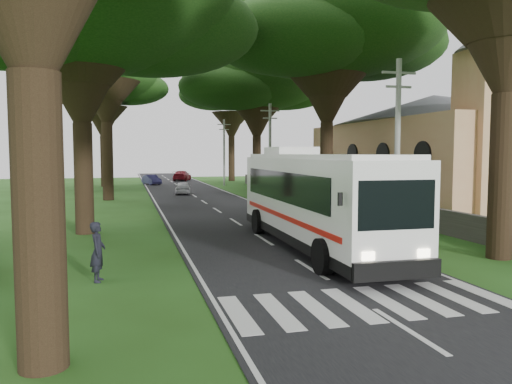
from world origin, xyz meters
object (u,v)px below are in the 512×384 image
pole_far (224,151)px  distant_car_c (182,176)px  pole_near (397,148)px  church (434,141)px  distant_car_b (151,180)px  pedestrian (98,252)px  distant_car_a (183,188)px  pole_mid (270,150)px  coach_bus (314,198)px

pole_far → distant_car_c: 13.11m
pole_near → church: bearing=51.5°
pole_near → distant_car_b: size_ratio=2.18×
pole_far → pedestrian: bearing=-105.8°
church → distant_car_a: size_ratio=6.68×
pole_mid → pole_far: (0.00, 20.00, 0.00)m
church → pole_mid: bearing=160.2°
distant_car_b → pole_far: bearing=-43.8°
pole_mid → distant_car_c: (-3.84, 32.05, -3.44)m
church → pole_far: 27.41m
pole_far → pedestrian: size_ratio=4.32×
pole_near → pole_far: same height
pole_near → coach_bus: pole_near is taller
pole_near → pole_mid: size_ratio=1.00×
pole_mid → pedestrian: size_ratio=4.32×
pole_mid → coach_bus: pole_mid is taller
pole_mid → distant_car_b: size_ratio=2.18×
coach_bus → distant_car_b: (-4.54, 44.23, -1.46)m
distant_car_b → distant_car_c: bearing=41.1°
pole_far → coach_bus: 40.57m
church → pole_mid: size_ratio=3.00×
distant_car_c → church: bearing=130.9°
pole_far → distant_car_b: (-8.50, 3.91, -3.54)m
pole_near → coach_bus: 4.49m
pole_far → coach_bus: pole_far is taller
distant_car_c → pole_mid: bearing=113.8°
pole_near → distant_car_b: (-8.50, 43.91, -3.54)m
pedestrian → church: bearing=-44.0°
church → coach_bus: size_ratio=1.81×
pole_mid → distant_car_c: pole_mid is taller
church → coach_bus: bearing=-135.8°
pole_near → distant_car_c: 52.31m
church → pole_near: 19.88m
pole_near → distant_car_a: size_ratio=2.23×
church → distant_car_c: church is taller
pole_far → coach_bus: (-3.96, -40.32, -2.08)m
distant_car_a → distant_car_c: 24.03m
pole_mid → church: bearing=-19.8°
pole_mid → distant_car_a: bearing=127.7°
distant_car_b → pedestrian: pedestrian is taller
pole_near → pedestrian: (-12.37, -3.79, -3.25)m
pole_near → pedestrian: 13.34m
church → pole_near: church is taller
distant_car_a → distant_car_b: size_ratio=0.98×
church → pole_far: (-12.36, 24.45, -0.73)m
distant_car_c → distant_car_a: bearing=101.1°
coach_bus → distant_car_c: 52.39m
pole_far → distant_car_b: bearing=155.3°
distant_car_b → church: bearing=-72.8°
distant_car_b → pedestrian: 47.85m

